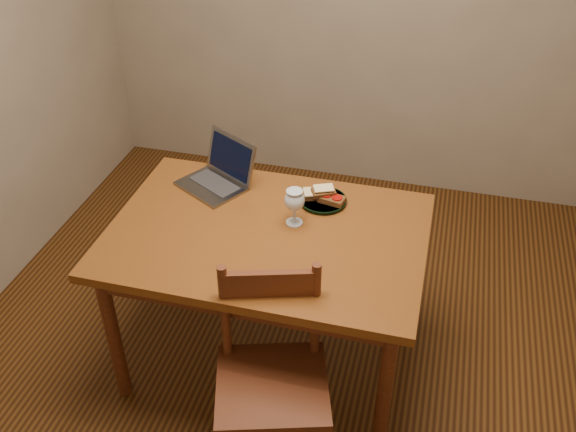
% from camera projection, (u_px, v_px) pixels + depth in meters
% --- Properties ---
extents(floor, '(3.20, 3.20, 0.02)m').
position_uv_depth(floor, '(293.00, 347.00, 3.12)').
color(floor, black).
rests_on(floor, ground).
extents(table, '(1.30, 0.90, 0.74)m').
position_uv_depth(table, '(267.00, 248.00, 2.68)').
color(table, '#4E230D').
rests_on(table, floor).
extents(chair, '(0.51, 0.50, 0.44)m').
position_uv_depth(chair, '(272.00, 371.00, 2.37)').
color(chair, '#3A190C').
rests_on(chair, floor).
extents(plate, '(0.21, 0.21, 0.02)m').
position_uv_depth(plate, '(323.00, 201.00, 2.80)').
color(plate, black).
rests_on(plate, table).
extents(sandwich_cheese, '(0.13, 0.10, 0.03)m').
position_uv_depth(sandwich_cheese, '(316.00, 193.00, 2.80)').
color(sandwich_cheese, '#381E0C').
rests_on(sandwich_cheese, plate).
extents(sandwich_tomato, '(0.12, 0.09, 0.03)m').
position_uv_depth(sandwich_tomato, '(332.00, 198.00, 2.77)').
color(sandwich_tomato, '#381E0C').
rests_on(sandwich_tomato, plate).
extents(sandwich_top, '(0.12, 0.10, 0.03)m').
position_uv_depth(sandwich_top, '(324.00, 191.00, 2.78)').
color(sandwich_top, '#381E0C').
rests_on(sandwich_top, plate).
extents(milk_glass, '(0.08, 0.08, 0.16)m').
position_uv_depth(milk_glass, '(294.00, 207.00, 2.63)').
color(milk_glass, white).
rests_on(milk_glass, table).
extents(laptop, '(0.38, 0.37, 0.21)m').
position_uv_depth(laptop, '(220.00, 172.00, 2.90)').
color(laptop, slate).
rests_on(laptop, table).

